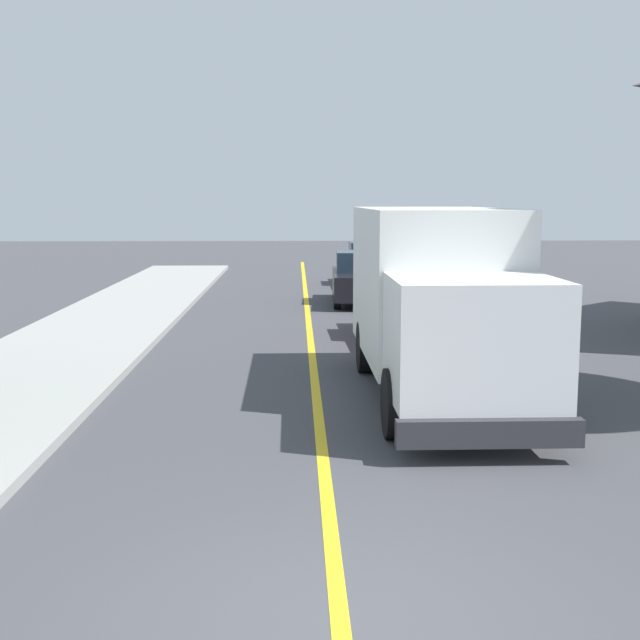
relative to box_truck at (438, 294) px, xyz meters
name	(u,v)px	position (x,y,z in m)	size (l,w,h in m)	color
ground_plane	(340,618)	(-2.08, -7.72, -1.77)	(120.00, 120.00, 0.00)	#424247
centre_line_yellow	(313,369)	(-2.08, 2.28, -1.76)	(0.16, 56.00, 0.01)	gold
box_truck	(438,294)	(0.00, 0.00, 0.00)	(2.46, 7.20, 3.20)	silver
parked_car_near	(408,306)	(0.30, 5.99, -0.97)	(1.91, 4.45, 1.67)	maroon
parked_car_mid	(361,279)	(-0.31, 12.76, -0.97)	(1.94, 4.46, 1.67)	black
parked_car_far	(370,264)	(0.49, 18.60, -0.97)	(1.82, 4.41, 1.67)	#2D4793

